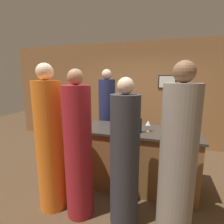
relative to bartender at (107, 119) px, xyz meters
name	(u,v)px	position (x,y,z in m)	size (l,w,h in m)	color
ground_plane	(122,182)	(0.56, -0.80, -0.95)	(14.00, 14.00, 0.00)	#4C3823
back_wall	(141,94)	(0.56, 1.25, 0.45)	(8.00, 0.08, 2.80)	olive
bar_counter	(122,156)	(0.56, -0.80, -0.44)	(2.47, 0.79, 1.01)	brown
bartender	(107,119)	(0.00, 0.00, 0.00)	(0.36, 0.36, 2.03)	#1E234C
guest_0	(125,160)	(0.79, -1.63, -0.09)	(0.36, 0.36, 1.86)	#2D2D33
guest_1	(78,151)	(0.18, -1.67, -0.04)	(0.36, 0.36, 1.96)	maroon
guest_2	(177,163)	(1.39, -1.69, -0.01)	(0.39, 0.39, 2.02)	gray
guest_3	(50,144)	(-0.26, -1.66, 0.00)	(0.37, 0.37, 2.04)	orange
wine_bottle_0	(139,125)	(0.86, -0.94, 0.18)	(0.08, 0.08, 0.30)	black
wine_bottle_1	(134,121)	(0.72, -0.66, 0.17)	(0.07, 0.07, 0.29)	black
wine_glass_0	(192,127)	(1.61, -0.90, 0.20)	(0.08, 0.08, 0.18)	silver
wine_glass_1	(148,123)	(0.98, -0.85, 0.19)	(0.08, 0.08, 0.18)	silver
wine_glass_2	(116,125)	(0.51, -1.06, 0.18)	(0.06, 0.06, 0.16)	silver
wine_glass_3	(83,118)	(-0.20, -0.78, 0.17)	(0.07, 0.07, 0.15)	silver
wine_glass_4	(172,132)	(1.34, -1.11, 0.17)	(0.07, 0.07, 0.14)	silver
wine_glass_5	(171,129)	(1.32, -1.00, 0.18)	(0.06, 0.06, 0.16)	silver
wine_glass_6	(70,118)	(-0.45, -0.80, 0.17)	(0.07, 0.07, 0.15)	silver
wine_glass_7	(120,123)	(0.54, -0.91, 0.18)	(0.08, 0.08, 0.16)	silver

